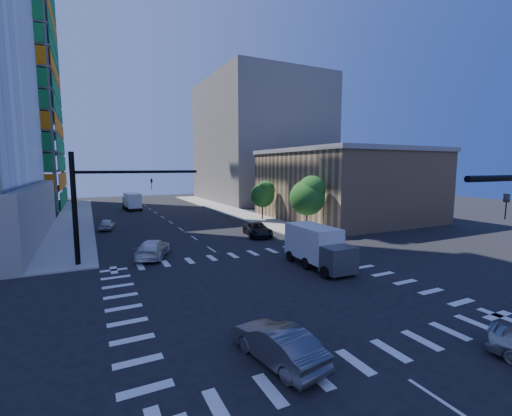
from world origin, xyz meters
TOP-DOWN VIEW (x-y plane):
  - ground at (0.00, 0.00)m, footprint 160.00×160.00m
  - road_markings at (0.00, 0.00)m, footprint 20.00×20.00m
  - sidewalk_ne at (12.50, 40.00)m, footprint 5.00×60.00m
  - sidewalk_nw at (-12.50, 40.00)m, footprint 5.00×60.00m
  - commercial_building at (25.00, 22.00)m, footprint 20.50×22.50m
  - bg_building_ne at (27.00, 55.00)m, footprint 24.00×30.00m
  - signal_mast_nw at (-10.00, 11.50)m, footprint 10.20×0.40m
  - tree_south at (12.63, 13.90)m, footprint 4.16×4.16m
  - tree_north at (12.93, 25.90)m, footprint 3.54×3.52m
  - car_nb_far at (6.92, 15.81)m, footprint 3.63×5.92m
  - car_sb_near at (-5.57, 11.49)m, footprint 4.21×5.86m
  - car_sb_mid at (-8.50, 27.95)m, footprint 2.48×4.33m
  - car_sb_cross at (-3.83, -7.54)m, footprint 2.35×4.86m
  - box_truck_near at (5.70, 2.38)m, footprint 2.78×6.20m
  - box_truck_far at (-3.25, 47.87)m, footprint 2.93×6.12m

SIDE VIEW (x-z plane):
  - ground at x=0.00m, z-range 0.00..0.00m
  - road_markings at x=0.00m, z-range 0.00..0.01m
  - sidewalk_ne at x=12.50m, z-range 0.00..0.15m
  - sidewalk_nw at x=-12.50m, z-range 0.00..0.15m
  - car_sb_mid at x=-8.50m, z-range 0.00..1.39m
  - car_nb_far at x=6.92m, z-range 0.00..1.53m
  - car_sb_cross at x=-3.83m, z-range 0.00..1.54m
  - car_sb_near at x=-5.57m, z-range 0.00..1.58m
  - box_truck_far at x=-3.25m, z-range -0.18..2.95m
  - box_truck_near at x=5.70m, z-range -0.18..3.03m
  - tree_north at x=12.93m, z-range 1.10..6.88m
  - tree_south at x=12.63m, z-range 1.27..8.10m
  - commercial_building at x=25.00m, z-range 0.01..10.61m
  - signal_mast_nw at x=-10.00m, z-range 0.99..9.99m
  - bg_building_ne at x=27.00m, z-range 0.00..28.00m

